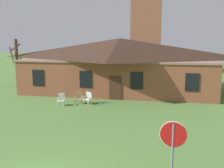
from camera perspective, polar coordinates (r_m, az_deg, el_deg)
The scene contains 7 objects.
brick_building at distance 26.82m, azimuth 1.79°, elevation 4.64°, with size 19.02×10.40×5.42m.
dome_tower at distance 43.01m, azimuth 7.86°, elevation 14.31°, with size 5.18×5.18×18.99m.
stop_sign at distance 7.85m, azimuth 13.57°, elevation -13.81°, with size 0.80×0.10×2.81m.
lawn_chair_by_porch at distance 20.74m, azimuth -11.41°, elevation -3.35°, with size 0.71×0.74×0.96m.
lawn_chair_near_door at distance 21.11m, azimuth -7.65°, elevation -3.02°, with size 0.73×0.77×0.96m.
lawn_chair_left_end at distance 20.92m, azimuth -5.49°, elevation -3.09°, with size 0.74×0.78×0.96m.
bare_tree_beside_building at distance 30.19m, azimuth -20.78°, elevation 4.69°, with size 1.52×1.62×5.35m.
Camera 1 is at (4.27, -7.26, 5.09)m, focal length 40.36 mm.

